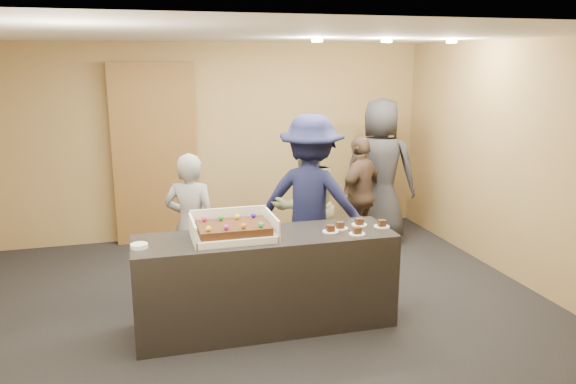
{
  "coord_description": "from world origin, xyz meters",
  "views": [
    {
      "loc": [
        -1.13,
        -5.32,
        2.48
      ],
      "look_at": [
        0.34,
        0.0,
        1.17
      ],
      "focal_mm": 35.0,
      "sensor_mm": 36.0,
      "label": 1
    }
  ],
  "objects_px": {
    "person_navy_man": "(311,201)",
    "serving_counter": "(266,281)",
    "person_server_grey": "(191,225)",
    "cake_box": "(233,232)",
    "person_sage_man": "(306,205)",
    "sheet_cake": "(233,228)",
    "person_brown_extra": "(360,195)",
    "person_dark_suit": "(380,171)",
    "plate_stack": "(139,246)",
    "storage_cabinet": "(155,154)"
  },
  "relations": [
    {
      "from": "serving_counter",
      "to": "cake_box",
      "type": "bearing_deg",
      "value": 175.08
    },
    {
      "from": "cake_box",
      "to": "person_navy_man",
      "type": "distance_m",
      "value": 1.34
    },
    {
      "from": "sheet_cake",
      "to": "person_sage_man",
      "type": "bearing_deg",
      "value": 46.09
    },
    {
      "from": "plate_stack",
      "to": "person_sage_man",
      "type": "relative_size",
      "value": 0.09
    },
    {
      "from": "person_sage_man",
      "to": "person_dark_suit",
      "type": "xyz_separation_m",
      "value": [
        1.38,
        1.05,
        0.12
      ]
    },
    {
      "from": "person_server_grey",
      "to": "person_brown_extra",
      "type": "xyz_separation_m",
      "value": [
        2.26,
        0.81,
        -0.01
      ]
    },
    {
      "from": "cake_box",
      "to": "person_sage_man",
      "type": "bearing_deg",
      "value": 45.35
    },
    {
      "from": "serving_counter",
      "to": "person_server_grey",
      "type": "bearing_deg",
      "value": 122.38
    },
    {
      "from": "plate_stack",
      "to": "person_brown_extra",
      "type": "relative_size",
      "value": 0.1
    },
    {
      "from": "cake_box",
      "to": "person_sage_man",
      "type": "height_order",
      "value": "person_sage_man"
    },
    {
      "from": "person_brown_extra",
      "to": "person_dark_suit",
      "type": "xyz_separation_m",
      "value": [
        0.43,
        0.36,
        0.22
      ]
    },
    {
      "from": "serving_counter",
      "to": "person_sage_man",
      "type": "xyz_separation_m",
      "value": [
        0.72,
        1.06,
        0.42
      ]
    },
    {
      "from": "person_sage_man",
      "to": "person_navy_man",
      "type": "relative_size",
      "value": 0.91
    },
    {
      "from": "serving_counter",
      "to": "person_server_grey",
      "type": "height_order",
      "value": "person_server_grey"
    },
    {
      "from": "storage_cabinet",
      "to": "plate_stack",
      "type": "relative_size",
      "value": 16.5
    },
    {
      "from": "serving_counter",
      "to": "cake_box",
      "type": "height_order",
      "value": "cake_box"
    },
    {
      "from": "person_server_grey",
      "to": "person_navy_man",
      "type": "distance_m",
      "value": 1.33
    },
    {
      "from": "person_sage_man",
      "to": "person_navy_man",
      "type": "xyz_separation_m",
      "value": [
        0.01,
        -0.16,
        0.08
      ]
    },
    {
      "from": "person_server_grey",
      "to": "person_navy_man",
      "type": "relative_size",
      "value": 0.81
    },
    {
      "from": "person_sage_man",
      "to": "person_dark_suit",
      "type": "height_order",
      "value": "person_dark_suit"
    },
    {
      "from": "serving_counter",
      "to": "sheet_cake",
      "type": "distance_m",
      "value": 0.62
    },
    {
      "from": "person_brown_extra",
      "to": "person_dark_suit",
      "type": "distance_m",
      "value": 0.6
    },
    {
      "from": "cake_box",
      "to": "sheet_cake",
      "type": "xyz_separation_m",
      "value": [
        -0.0,
        -0.03,
        0.05
      ]
    },
    {
      "from": "person_brown_extra",
      "to": "person_dark_suit",
      "type": "relative_size",
      "value": 0.77
    },
    {
      "from": "person_navy_man",
      "to": "person_brown_extra",
      "type": "bearing_deg",
      "value": -107.23
    },
    {
      "from": "person_sage_man",
      "to": "sheet_cake",
      "type": "bearing_deg",
      "value": 30.33
    },
    {
      "from": "serving_counter",
      "to": "person_sage_man",
      "type": "distance_m",
      "value": 1.35
    },
    {
      "from": "storage_cabinet",
      "to": "cake_box",
      "type": "relative_size",
      "value": 3.28
    },
    {
      "from": "person_navy_man",
      "to": "serving_counter",
      "type": "bearing_deg",
      "value": 81.8
    },
    {
      "from": "serving_counter",
      "to": "person_brown_extra",
      "type": "distance_m",
      "value": 2.44
    },
    {
      "from": "person_sage_man",
      "to": "person_dark_suit",
      "type": "distance_m",
      "value": 1.74
    },
    {
      "from": "storage_cabinet",
      "to": "person_navy_man",
      "type": "height_order",
      "value": "storage_cabinet"
    },
    {
      "from": "person_sage_man",
      "to": "person_server_grey",
      "type": "bearing_deg",
      "value": -10.43
    },
    {
      "from": "serving_counter",
      "to": "person_dark_suit",
      "type": "relative_size",
      "value": 1.21
    },
    {
      "from": "serving_counter",
      "to": "person_dark_suit",
      "type": "height_order",
      "value": "person_dark_suit"
    },
    {
      "from": "sheet_cake",
      "to": "person_brown_extra",
      "type": "distance_m",
      "value": 2.64
    },
    {
      "from": "person_navy_man",
      "to": "person_dark_suit",
      "type": "relative_size",
      "value": 0.96
    },
    {
      "from": "plate_stack",
      "to": "person_brown_extra",
      "type": "height_order",
      "value": "person_brown_extra"
    },
    {
      "from": "person_sage_man",
      "to": "person_brown_extra",
      "type": "distance_m",
      "value": 1.18
    },
    {
      "from": "storage_cabinet",
      "to": "person_dark_suit",
      "type": "height_order",
      "value": "storage_cabinet"
    },
    {
      "from": "storage_cabinet",
      "to": "person_server_grey",
      "type": "height_order",
      "value": "storage_cabinet"
    },
    {
      "from": "person_sage_man",
      "to": "cake_box",
      "type": "bearing_deg",
      "value": 29.59
    },
    {
      "from": "storage_cabinet",
      "to": "person_dark_suit",
      "type": "xyz_separation_m",
      "value": [
        2.95,
        -0.83,
        -0.23
      ]
    },
    {
      "from": "person_server_grey",
      "to": "person_navy_man",
      "type": "height_order",
      "value": "person_navy_man"
    },
    {
      "from": "plate_stack",
      "to": "person_dark_suit",
      "type": "bearing_deg",
      "value": 33.77
    },
    {
      "from": "cake_box",
      "to": "person_brown_extra",
      "type": "relative_size",
      "value": 0.49
    },
    {
      "from": "plate_stack",
      "to": "person_sage_man",
      "type": "bearing_deg",
      "value": 31.01
    },
    {
      "from": "plate_stack",
      "to": "person_navy_man",
      "type": "height_order",
      "value": "person_navy_man"
    },
    {
      "from": "storage_cabinet",
      "to": "plate_stack",
      "type": "height_order",
      "value": "storage_cabinet"
    },
    {
      "from": "serving_counter",
      "to": "person_server_grey",
      "type": "distance_m",
      "value": 1.15
    }
  ]
}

